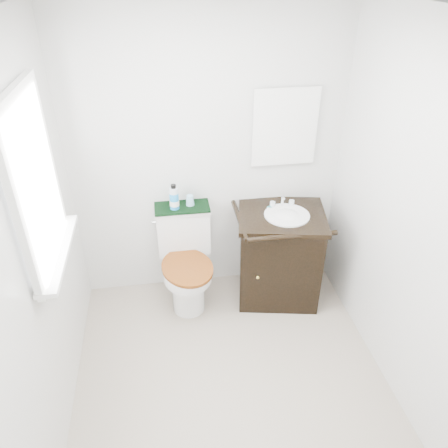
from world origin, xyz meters
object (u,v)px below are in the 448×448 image
object	(u,v)px
trash_bin	(255,289)
cup	(190,200)
toilet	(186,264)
vanity	(279,253)
mouthwash_bottle	(174,198)

from	to	relation	value
trash_bin	cup	bearing A→B (deg)	148.87
trash_bin	cup	size ratio (longest dim) A/B	3.31
toilet	vanity	size ratio (longest dim) A/B	0.91
toilet	vanity	world-z (taller)	vanity
toilet	cup	distance (m)	0.56
vanity	cup	size ratio (longest dim) A/B	10.69
vanity	trash_bin	size ratio (longest dim) A/B	3.22
vanity	mouthwash_bottle	distance (m)	1.02
vanity	cup	xyz separation A→B (m)	(-0.73, 0.20, 0.47)
vanity	trash_bin	xyz separation A→B (m)	(-0.22, -0.10, -0.29)
toilet	trash_bin	size ratio (longest dim) A/B	2.95
trash_bin	toilet	bearing A→B (deg)	163.86
trash_bin	mouthwash_bottle	xyz separation A→B (m)	(-0.63, 0.27, 0.81)
toilet	mouthwash_bottle	size ratio (longest dim) A/B	3.97
toilet	vanity	xyz separation A→B (m)	(0.80, -0.06, 0.06)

